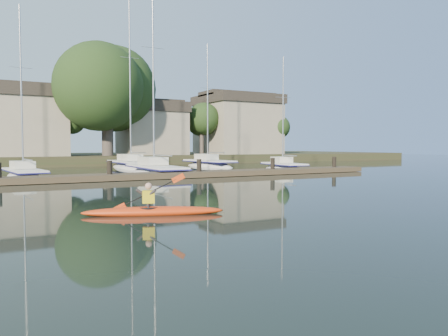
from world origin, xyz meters
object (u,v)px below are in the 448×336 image
sailboat_4 (284,172)px  sailboat_6 (132,171)px  dock (157,175)px  sailboat_7 (209,169)px  sailboat_2 (155,177)px  kayak (153,209)px  sailboat_1 (24,180)px

sailboat_4 → sailboat_6: (-11.19, 8.11, -0.02)m
dock → sailboat_7: (10.00, 12.52, -0.41)m
dock → sailboat_2: (1.24, 3.75, -0.40)m
sailboat_2 → sailboat_6: size_ratio=0.91×
kayak → sailboat_1: bearing=116.9°
kayak → dock: 14.71m
dock → sailboat_4: (13.36, 4.58, -0.38)m
dock → sailboat_1: size_ratio=2.72×
sailboat_1 → sailboat_2: sailboat_2 is taller
sailboat_4 → sailboat_7: 8.62m
sailboat_4 → sailboat_7: size_ratio=0.82×
dock → sailboat_4: sailboat_4 is taller
sailboat_1 → sailboat_6: 12.20m
sailboat_1 → sailboat_7: bearing=16.6°
sailboat_2 → sailboat_4: size_ratio=1.43×
sailboat_2 → sailboat_6: 8.98m
dock → kayak: bearing=-110.3°
kayak → dock: kayak is taller
dock → sailboat_6: sailboat_6 is taller
sailboat_4 → kayak: bearing=-127.4°
dock → sailboat_1: 9.01m
kayak → sailboat_6: (7.28, 26.48, -0.37)m
sailboat_1 → sailboat_2: (8.64, -1.37, -0.03)m
sailboat_1 → sailboat_2: bearing=-15.5°
dock → sailboat_1: (-7.40, 5.12, -0.37)m
sailboat_2 → sailboat_4: bearing=4.0°
sailboat_2 → sailboat_4: sailboat_2 is taller
kayak → sailboat_2: bearing=90.1°
sailboat_1 → sailboat_6: size_ratio=0.72×
kayak → sailboat_4: sailboat_4 is taller
sailboat_1 → dock: bearing=-41.1°
sailboat_4 → sailboat_1: bearing=-173.7°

